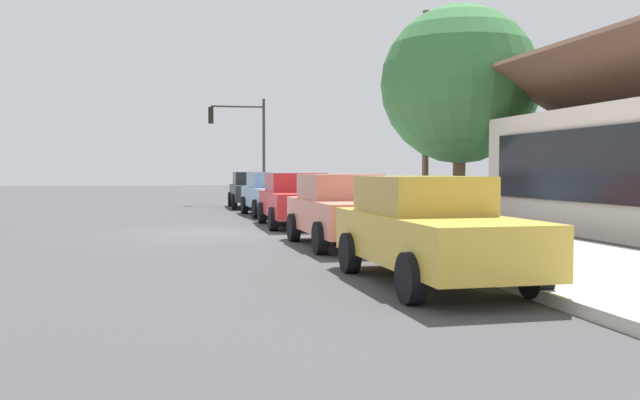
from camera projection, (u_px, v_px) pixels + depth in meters
ground_plane at (210, 233)px, 19.25m from camera, size 120.00×120.00×0.00m
sidewalk_curb at (411, 227)px, 20.40m from camera, size 60.00×4.20×0.16m
car_charcoal at (253, 189)px, 32.31m from camera, size 4.61×2.16×1.59m
car_skyblue at (273, 193)px, 26.78m from camera, size 4.60×2.08×1.59m
car_cherry at (297, 199)px, 21.68m from camera, size 4.65×2.11×1.59m
car_coral at (343, 209)px, 16.01m from camera, size 4.43×2.01×1.59m
car_mustard at (429, 229)px, 10.73m from camera, size 4.64×2.02×1.59m
shade_tree at (460, 85)px, 25.30m from camera, size 5.52×5.52×7.43m
traffic_light_main at (242, 133)px, 35.71m from camera, size 0.37×2.79×5.20m
utility_pole_wooden at (426, 109)px, 26.59m from camera, size 1.80×0.24×7.50m
fire_hydrant_red at (412, 223)px, 16.07m from camera, size 0.22×0.22×0.71m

